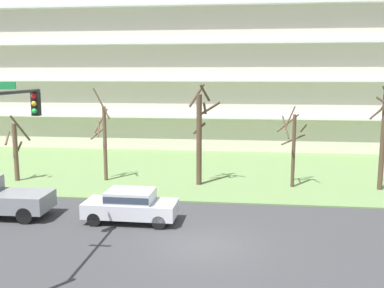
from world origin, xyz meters
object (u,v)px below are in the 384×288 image
(tree_far_left, at_px, (16,150))
(tree_right, at_px, (293,145))
(tree_far_right, at_px, (383,134))
(tree_left, at_px, (104,139))
(sedan_silver_near_left, at_px, (131,204))
(tree_center, at_px, (200,134))

(tree_far_left, distance_m, tree_right, 17.78)
(tree_far_right, bearing_deg, tree_right, 178.75)
(tree_far_left, relative_size, tree_far_right, 0.71)
(tree_left, height_order, tree_right, tree_left)
(tree_right, distance_m, sedan_silver_near_left, 11.31)
(tree_left, distance_m, tree_center, 6.36)
(tree_far_right, height_order, sedan_silver_near_left, tree_far_right)
(tree_right, distance_m, tree_far_right, 5.30)
(tree_center, bearing_deg, tree_far_left, -177.77)
(tree_far_left, xyz_separation_m, sedan_silver_near_left, (9.42, -6.85, -1.27))
(tree_far_left, relative_size, tree_left, 0.73)
(tree_left, xyz_separation_m, tree_center, (6.33, -0.35, 0.51))
(tree_far_right, bearing_deg, tree_center, 179.97)
(tree_left, xyz_separation_m, tree_far_right, (17.32, -0.36, 0.68))
(tree_far_right, bearing_deg, sedan_silver_near_left, -151.70)
(tree_right, xyz_separation_m, tree_far_right, (5.24, -0.11, 0.82))
(tree_left, height_order, tree_center, tree_center)
(tree_far_left, bearing_deg, tree_right, 1.86)
(tree_center, distance_m, sedan_silver_near_left, 8.14)
(tree_left, distance_m, tree_far_right, 17.34)
(tree_right, bearing_deg, tree_center, -178.92)
(tree_center, distance_m, tree_right, 5.79)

